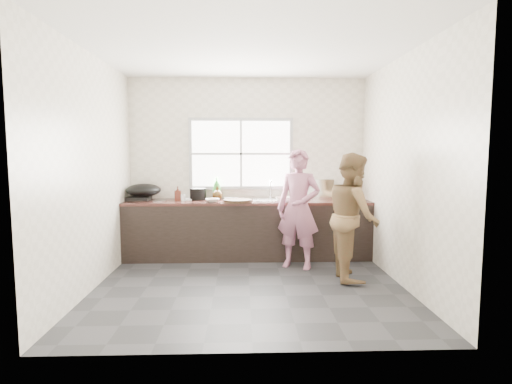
{
  "coord_description": "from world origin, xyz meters",
  "views": [
    {
      "loc": [
        -0.08,
        -4.6,
        1.57
      ],
      "look_at": [
        0.1,
        0.65,
        1.05
      ],
      "focal_mm": 28.0,
      "sensor_mm": 36.0,
      "label": 1
    }
  ],
  "objects_px": {
    "bottle_brown_tall": "(178,194)",
    "plate_food": "(189,199)",
    "black_pot": "(198,194)",
    "bottle_green": "(217,188)",
    "cutting_board": "(238,201)",
    "bowl_crabs": "(283,200)",
    "glass_jar": "(183,198)",
    "wok": "(144,190)",
    "bottle_brown_short": "(217,194)",
    "bowl_held": "(285,200)",
    "pot_lid_right": "(187,199)",
    "bowl_mince": "(212,200)",
    "woman": "(298,213)",
    "dish_rack": "(320,189)",
    "burner": "(138,198)",
    "pot_lid_left": "(159,201)",
    "person_side": "(353,216)"
  },
  "relations": [
    {
      "from": "wok",
      "to": "pot_lid_left",
      "type": "height_order",
      "value": "wok"
    },
    {
      "from": "glass_jar",
      "to": "burner",
      "type": "height_order",
      "value": "glass_jar"
    },
    {
      "from": "cutting_board",
      "to": "bowl_crabs",
      "type": "height_order",
      "value": "bowl_crabs"
    },
    {
      "from": "bowl_crabs",
      "to": "black_pot",
      "type": "xyz_separation_m",
      "value": [
        -1.26,
        0.27,
        0.06
      ]
    },
    {
      "from": "bowl_held",
      "to": "pot_lid_right",
      "type": "relative_size",
      "value": 0.88
    },
    {
      "from": "bottle_brown_short",
      "to": "glass_jar",
      "type": "relative_size",
      "value": 1.88
    },
    {
      "from": "woman",
      "to": "bottle_brown_short",
      "type": "xyz_separation_m",
      "value": [
        -1.14,
        0.69,
        0.19
      ]
    },
    {
      "from": "woman",
      "to": "glass_jar",
      "type": "xyz_separation_m",
      "value": [
        -1.63,
        0.53,
        0.15
      ]
    },
    {
      "from": "bowl_crabs",
      "to": "woman",
      "type": "bearing_deg",
      "value": -66.36
    },
    {
      "from": "black_pot",
      "to": "bottle_brown_short",
      "type": "relative_size",
      "value": 1.34
    },
    {
      "from": "woman",
      "to": "bottle_brown_short",
      "type": "bearing_deg",
      "value": 173.06
    },
    {
      "from": "black_pot",
      "to": "burner",
      "type": "bearing_deg",
      "value": 178.56
    },
    {
      "from": "bowl_mince",
      "to": "pot_lid_left",
      "type": "relative_size",
      "value": 0.9
    },
    {
      "from": "bottle_green",
      "to": "pot_lid_left",
      "type": "distance_m",
      "value": 0.89
    },
    {
      "from": "glass_jar",
      "to": "person_side",
      "type": "bearing_deg",
      "value": -24.61
    },
    {
      "from": "person_side",
      "to": "bottle_green",
      "type": "xyz_separation_m",
      "value": [
        -1.76,
        1.28,
        0.24
      ]
    },
    {
      "from": "woman",
      "to": "glass_jar",
      "type": "relative_size",
      "value": 15.61
    },
    {
      "from": "plate_food",
      "to": "wok",
      "type": "distance_m",
      "value": 0.68
    },
    {
      "from": "cutting_board",
      "to": "plate_food",
      "type": "bearing_deg",
      "value": 157.7
    },
    {
      "from": "bowl_mince",
      "to": "woman",
      "type": "bearing_deg",
      "value": -17.63
    },
    {
      "from": "woman",
      "to": "pot_lid_right",
      "type": "height_order",
      "value": "woman"
    },
    {
      "from": "bowl_mince",
      "to": "bowl_crabs",
      "type": "height_order",
      "value": "bowl_crabs"
    },
    {
      "from": "bowl_crabs",
      "to": "wok",
      "type": "distance_m",
      "value": 2.07
    },
    {
      "from": "burner",
      "to": "wok",
      "type": "relative_size",
      "value": 0.7
    },
    {
      "from": "glass_jar",
      "to": "wok",
      "type": "relative_size",
      "value": 0.19
    },
    {
      "from": "wok",
      "to": "bowl_mince",
      "type": "bearing_deg",
      "value": -12.21
    },
    {
      "from": "bottle_green",
      "to": "bowl_mince",
      "type": "bearing_deg",
      "value": -95.34
    },
    {
      "from": "person_side",
      "to": "bottle_brown_tall",
      "type": "relative_size",
      "value": 8.08
    },
    {
      "from": "woman",
      "to": "pot_lid_right",
      "type": "distance_m",
      "value": 1.79
    },
    {
      "from": "bowl_mince",
      "to": "bottle_brown_short",
      "type": "bearing_deg",
      "value": 80.25
    },
    {
      "from": "plate_food",
      "to": "wok",
      "type": "bearing_deg",
      "value": -174.61
    },
    {
      "from": "bowl_crabs",
      "to": "pot_lid_left",
      "type": "xyz_separation_m",
      "value": [
        -1.82,
        0.13,
        -0.02
      ]
    },
    {
      "from": "woman",
      "to": "burner",
      "type": "xyz_separation_m",
      "value": [
        -2.33,
        0.67,
        0.13
      ]
    },
    {
      "from": "bottle_brown_tall",
      "to": "plate_food",
      "type": "bearing_deg",
      "value": 30.32
    },
    {
      "from": "person_side",
      "to": "bottle_green",
      "type": "relative_size",
      "value": 4.65
    },
    {
      "from": "glass_jar",
      "to": "pot_lid_right",
      "type": "height_order",
      "value": "glass_jar"
    },
    {
      "from": "cutting_board",
      "to": "black_pot",
      "type": "bearing_deg",
      "value": 154.32
    },
    {
      "from": "black_pot",
      "to": "bottle_green",
      "type": "bearing_deg",
      "value": 25.86
    },
    {
      "from": "person_side",
      "to": "burner",
      "type": "xyz_separation_m",
      "value": [
        -2.94,
        1.17,
        0.1
      ]
    },
    {
      "from": "person_side",
      "to": "bottle_brown_short",
      "type": "bearing_deg",
      "value": 57.88
    },
    {
      "from": "bottle_brown_short",
      "to": "burner",
      "type": "distance_m",
      "value": 1.19
    },
    {
      "from": "bottle_green",
      "to": "bottle_brown_tall",
      "type": "height_order",
      "value": "bottle_green"
    },
    {
      "from": "plate_food",
      "to": "bowl_held",
      "type": "bearing_deg",
      "value": -12.74
    },
    {
      "from": "cutting_board",
      "to": "bowl_mince",
      "type": "xyz_separation_m",
      "value": [
        -0.36,
        0.02,
        0.0
      ]
    },
    {
      "from": "bowl_mince",
      "to": "bowl_held",
      "type": "relative_size",
      "value": 1.0
    },
    {
      "from": "cutting_board",
      "to": "plate_food",
      "type": "relative_size",
      "value": 1.73
    },
    {
      "from": "woman",
      "to": "dish_rack",
      "type": "relative_size",
      "value": 3.7
    },
    {
      "from": "bottle_green",
      "to": "bottle_brown_short",
      "type": "height_order",
      "value": "bottle_green"
    },
    {
      "from": "woman",
      "to": "pot_lid_left",
      "type": "distance_m",
      "value": 2.05
    },
    {
      "from": "woman",
      "to": "bottle_brown_tall",
      "type": "bearing_deg",
      "value": -174.3
    }
  ]
}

